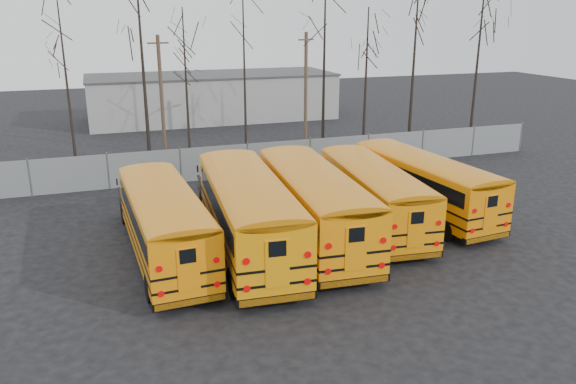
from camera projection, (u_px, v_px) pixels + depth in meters
name	position (u px, v px, depth m)	size (l,w,h in m)	color
ground	(324.00, 252.00, 23.04)	(120.00, 120.00, 0.00)	black
fence	(248.00, 160.00, 33.56)	(40.00, 0.04, 2.00)	gray
distant_building	(213.00, 97.00, 51.91)	(22.00, 8.00, 4.00)	#9E9E9A
bus_a	(163.00, 217.00, 21.92)	(2.92, 10.71, 2.97)	black
bus_b	(247.00, 207.00, 22.56)	(3.52, 11.87, 3.28)	black
bus_c	(312.00, 199.00, 23.72)	(3.49, 11.65, 3.22)	black
bus_d	(372.00, 190.00, 25.46)	(3.46, 10.64, 2.93)	black
bus_e	(421.00, 179.00, 27.02)	(3.37, 10.68, 2.94)	black
utility_pole_left	(161.00, 95.00, 37.93)	(1.43, 0.35, 8.05)	brown
utility_pole_right	(306.00, 87.00, 41.47)	(1.37, 0.67, 8.12)	brown
tree_1	(68.00, 90.00, 32.77)	(0.26, 0.26, 10.25)	black
tree_2	(143.00, 70.00, 34.99)	(0.26, 0.26, 11.99)	black
tree_3	(187.00, 93.00, 33.24)	(0.26, 0.26, 9.73)	black
tree_4	(244.00, 64.00, 36.78)	(0.26, 0.26, 12.36)	black
tree_5	(324.00, 58.00, 38.33)	(0.26, 0.26, 12.97)	black
tree_6	(366.00, 83.00, 37.63)	(0.26, 0.26, 9.77)	black
tree_7	(413.00, 68.00, 39.22)	(0.26, 0.26, 11.49)	black
tree_8	(478.00, 59.00, 38.97)	(0.26, 0.26, 12.74)	black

